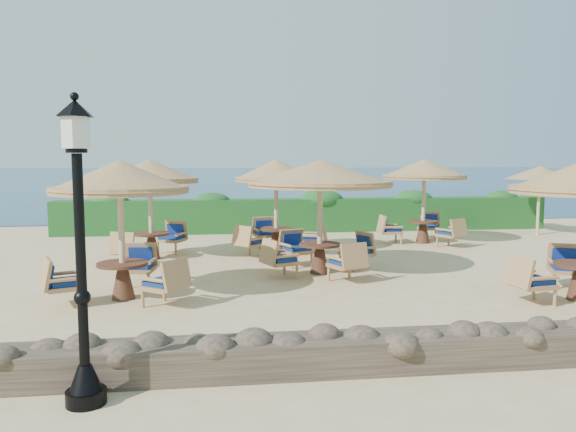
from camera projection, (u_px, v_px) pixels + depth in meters
The scene contains 11 objects.
ground at pixel (357, 270), 13.51m from camera, with size 120.00×120.00×0.00m, color #D2B985.
sea at pixel (238, 176), 82.55m from camera, with size 160.00×160.00×0.00m, color navy.
hedge at pixel (308, 215), 20.54m from camera, with size 18.00×0.90×1.20m, color #16461B.
stone_wall at pixel (475, 347), 7.37m from camera, with size 15.00×0.65×0.44m, color brown.
lamp_post at pixel (81, 265), 6.02m from camera, with size 0.44×0.44×3.31m.
extra_parasol at pixel (540, 173), 19.40m from camera, with size 2.30×2.30×2.41m.
cafe_set_0 at pixel (121, 202), 10.58m from camera, with size 2.75×2.74×2.65m.
cafe_set_1 at pixel (320, 190), 12.94m from camera, with size 3.37×3.37×2.65m.
cafe_set_3 at pixel (150, 186), 14.79m from camera, with size 2.56×2.83×2.65m.
cafe_set_4 at pixel (276, 190), 15.81m from camera, with size 2.72×2.63×2.65m.
cafe_set_5 at pixel (424, 184), 17.61m from camera, with size 2.72×2.77×2.65m.
Camera 1 is at (-3.35, -12.97, 2.71)m, focal length 35.00 mm.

